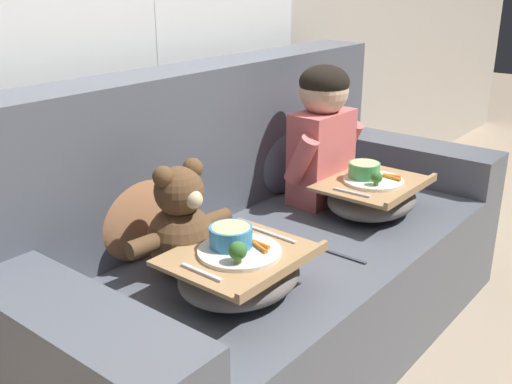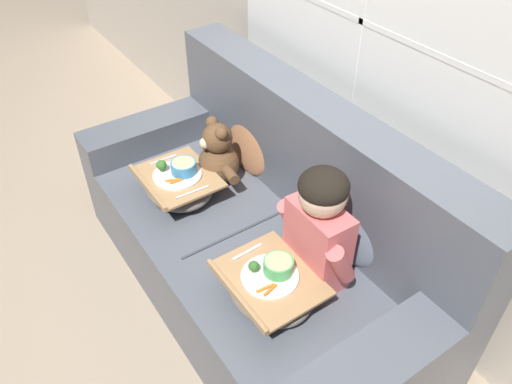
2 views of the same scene
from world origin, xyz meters
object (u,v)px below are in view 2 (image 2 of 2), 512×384
couch (262,236)px  lap_tray_child (270,286)px  throw_pillow_behind_child (355,225)px  child_figure (320,222)px  teddy_bear (217,157)px  lap_tray_teddy (179,184)px  throw_pillow_behind_teddy (252,139)px

couch → lap_tray_child: bearing=-31.3°
throw_pillow_behind_child → lap_tray_child: size_ratio=0.94×
child_figure → teddy_bear: bearing=-179.7°
throw_pillow_behind_child → lap_tray_teddy: (-0.78, -0.44, -0.10)m
couch → teddy_bear: couch is taller
throw_pillow_behind_teddy → lap_tray_teddy: size_ratio=1.00×
couch → child_figure: couch is taller
couch → throw_pillow_behind_child: couch is taller
throw_pillow_behind_child → lap_tray_teddy: bearing=-150.5°
couch → throw_pillow_behind_teddy: 0.52m
couch → child_figure: (0.39, -0.00, 0.40)m
throw_pillow_behind_child → lap_tray_teddy: throw_pillow_behind_child is taller
lap_tray_teddy → throw_pillow_behind_teddy: bearing=90.0°
couch → throw_pillow_behind_teddy: couch is taller
throw_pillow_behind_child → teddy_bear: bearing=-164.8°
child_figure → lap_tray_child: bearing=-90.1°
throw_pillow_behind_teddy → child_figure: (0.78, -0.21, 0.12)m
throw_pillow_behind_teddy → lap_tray_child: 0.90m
throw_pillow_behind_child → lap_tray_child: 0.45m
child_figure → throw_pillow_behind_child: bearing=90.0°
child_figure → lap_tray_teddy: 0.84m
couch → lap_tray_teddy: size_ratio=5.04×
throw_pillow_behind_teddy → child_figure: bearing=-14.9°
child_figure → lap_tray_teddy: bearing=-163.4°
throw_pillow_behind_teddy → lap_tray_child: throw_pillow_behind_teddy is taller
throw_pillow_behind_child → lap_tray_teddy: 0.90m
throw_pillow_behind_teddy → lap_tray_child: bearing=-29.5°
throw_pillow_behind_child → lap_tray_child: throw_pillow_behind_child is taller
throw_pillow_behind_child → teddy_bear: 0.80m
throw_pillow_behind_teddy → lap_tray_teddy: bearing=-90.0°
couch → teddy_bear: 0.46m
couch → lap_tray_teddy: bearing=-148.7°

